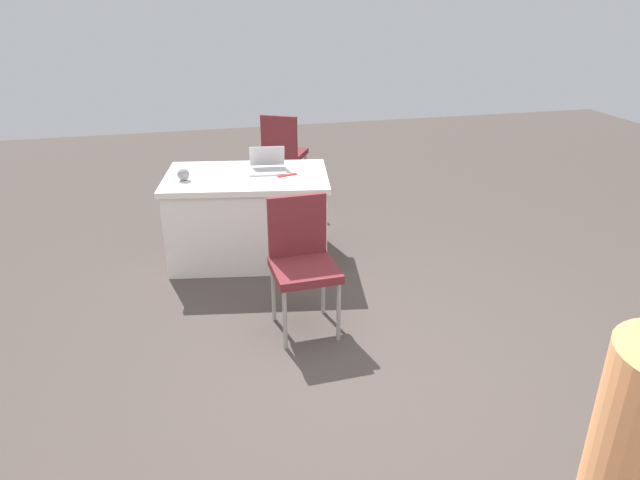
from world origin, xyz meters
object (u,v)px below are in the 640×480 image
chair_aisle (302,256)px  laptop_silver (268,167)px  yarn_ball (183,174)px  chair_tucked_left (283,149)px  scissors_red (287,175)px  table_foreground (248,216)px

chair_aisle → laptop_silver: bearing=-91.3°
yarn_ball → chair_tucked_left: bearing=-126.0°
scissors_red → laptop_silver: bearing=-67.6°
laptop_silver → table_foreground: bearing=25.3°
chair_tucked_left → chair_aisle: (0.38, 2.80, -0.01)m
chair_tucked_left → yarn_ball: (1.13, 1.56, 0.26)m
scissors_red → table_foreground: bearing=-34.2°
chair_tucked_left → chair_aisle: chair_tucked_left is taller
chair_tucked_left → scissors_red: chair_tucked_left is taller
chair_tucked_left → laptop_silver: bearing=-76.5°
laptop_silver → scissors_red: laptop_silver is taller
yarn_ball → scissors_red: 0.88m
table_foreground → chair_aisle: 1.30m
table_foreground → chair_tucked_left: 1.65m
yarn_ball → scissors_red: (-0.87, 0.08, -0.05)m
table_foreground → chair_aisle: size_ratio=1.60×
table_foreground → scissors_red: scissors_red is taller
table_foreground → yarn_ball: yarn_ball is taller
laptop_silver → scissors_red: size_ratio=1.95×
table_foreground → chair_aisle: chair_aisle is taller
table_foreground → chair_tucked_left: chair_tucked_left is taller
chair_tucked_left → yarn_ball: bearing=-97.2°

